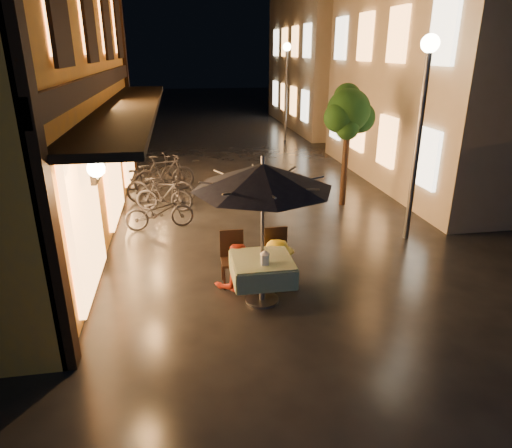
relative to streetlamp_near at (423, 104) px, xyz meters
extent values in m
plane|color=black|center=(-3.00, -2.00, -2.92)|extent=(90.00, 90.00, 0.00)
cube|color=black|center=(-6.47, 2.00, 0.38)|extent=(0.12, 11.00, 0.35)
cube|color=black|center=(-5.90, 2.00, -0.17)|extent=(1.20, 10.50, 0.12)
cube|color=#FDA14F|center=(-6.44, 1.00, 1.68)|extent=(0.10, 0.90, 1.50)
cube|color=#FDA14F|center=(-6.44, 3.50, 1.68)|extent=(0.10, 0.90, 1.50)
cube|color=#FDA14F|center=(-6.44, 6.00, 1.68)|extent=(0.10, 0.90, 1.50)
cube|color=#FDA14F|center=(-6.44, -1.50, -1.52)|extent=(0.10, 2.20, 2.40)
cube|color=#FDA14F|center=(-6.44, 2.00, -1.52)|extent=(0.10, 2.20, 2.40)
cube|color=#FDA14F|center=(-6.44, 5.50, -1.52)|extent=(0.10, 2.20, 2.40)
cube|color=#B6A490|center=(4.50, 4.50, 0.33)|extent=(7.00, 9.00, 6.50)
cube|color=#FDA14F|center=(0.95, 1.20, -1.42)|extent=(0.10, 1.00, 1.40)
cube|color=#FDA14F|center=(0.95, 1.20, 1.38)|extent=(0.10, 1.00, 1.40)
cube|color=#FDA14F|center=(0.95, 3.40, -1.42)|extent=(0.10, 1.00, 1.40)
cube|color=#FDA14F|center=(0.95, 3.40, 1.38)|extent=(0.10, 1.00, 1.40)
cube|color=#FDA14F|center=(0.95, 5.60, -1.42)|extent=(0.10, 1.00, 1.40)
cube|color=#FDA14F|center=(0.95, 5.60, 1.38)|extent=(0.10, 1.00, 1.40)
cube|color=#FDA14F|center=(0.95, 7.80, -1.42)|extent=(0.10, 1.00, 1.40)
cube|color=#FDA14F|center=(0.95, 7.80, 1.38)|extent=(0.10, 1.00, 1.40)
cube|color=#B6A490|center=(4.50, 16.00, 0.58)|extent=(7.00, 10.00, 7.00)
cube|color=#FDA14F|center=(0.95, 12.20, -1.42)|extent=(0.10, 1.00, 1.40)
cube|color=#FDA14F|center=(0.95, 12.20, 1.38)|extent=(0.10, 1.00, 1.40)
cube|color=#FDA14F|center=(0.95, 14.40, -1.42)|extent=(0.10, 1.00, 1.40)
cube|color=#FDA14F|center=(0.95, 14.40, 1.38)|extent=(0.10, 1.00, 1.40)
cube|color=#FDA14F|center=(0.95, 16.60, -1.42)|extent=(0.10, 1.00, 1.40)
cube|color=#FDA14F|center=(0.95, 16.60, 1.38)|extent=(0.10, 1.00, 1.40)
cube|color=#FDA14F|center=(0.95, 18.80, -1.42)|extent=(0.10, 1.00, 1.40)
cube|color=#FDA14F|center=(0.95, 18.80, 1.38)|extent=(0.10, 1.00, 1.40)
cylinder|color=black|center=(-0.60, 2.50, -1.82)|extent=(0.16, 0.16, 2.20)
sphere|color=black|center=(-0.60, 2.50, -0.42)|extent=(1.10, 1.10, 1.10)
sphere|color=black|center=(-0.25, 2.60, -0.62)|extent=(0.80, 0.80, 0.80)
sphere|color=black|center=(-0.90, 2.35, -0.57)|extent=(0.76, 0.76, 0.76)
sphere|color=black|center=(-0.55, 2.80, -0.12)|extent=(0.70, 0.70, 0.70)
sphere|color=black|center=(-0.70, 2.25, -0.82)|extent=(0.60, 0.60, 0.60)
cylinder|color=#59595E|center=(0.00, 0.00, -0.92)|extent=(0.12, 0.12, 4.00)
sphere|color=beige|center=(0.00, 0.00, 1.13)|extent=(0.36, 0.36, 0.36)
cylinder|color=#59595E|center=(0.00, 12.00, -0.92)|extent=(0.12, 0.12, 4.00)
sphere|color=beige|center=(0.00, 12.00, 1.13)|extent=(0.36, 0.36, 0.36)
cylinder|color=#59595E|center=(-3.67, -2.16, -2.56)|extent=(0.10, 0.10, 0.72)
cylinder|color=#59595E|center=(-3.67, -2.16, -2.90)|extent=(0.56, 0.56, 0.04)
cube|color=#2F5F36|center=(-3.67, -2.16, -2.17)|extent=(0.95, 0.95, 0.06)
cube|color=#2F5F36|center=(-3.19, -2.16, -2.33)|extent=(0.04, 0.95, 0.33)
cube|color=#2F5F36|center=(-4.14, -2.16, -2.33)|extent=(0.04, 0.95, 0.33)
cube|color=#2F5F36|center=(-3.67, -1.68, -2.33)|extent=(0.95, 0.04, 0.33)
cube|color=#2F5F36|center=(-3.67, -2.63, -2.33)|extent=(0.95, 0.04, 0.33)
cylinder|color=#59595E|center=(-3.67, -2.16, -1.77)|extent=(0.05, 0.05, 2.30)
cone|color=black|center=(-3.67, -2.16, -0.77)|extent=(2.20, 2.20, 0.40)
cylinder|color=#59595E|center=(-3.67, -2.16, -0.52)|extent=(0.06, 0.06, 0.12)
cube|color=black|center=(-4.07, -1.51, -2.47)|extent=(0.42, 0.42, 0.05)
cube|color=black|center=(-4.07, -1.32, -2.22)|extent=(0.42, 0.04, 0.55)
cylinder|color=black|center=(-4.25, -1.69, -2.70)|extent=(0.04, 0.04, 0.43)
cylinder|color=black|center=(-3.89, -1.69, -2.70)|extent=(0.04, 0.04, 0.43)
cylinder|color=black|center=(-4.25, -1.33, -2.70)|extent=(0.04, 0.04, 0.43)
cylinder|color=black|center=(-3.89, -1.33, -2.70)|extent=(0.04, 0.04, 0.43)
cube|color=black|center=(-3.27, -1.51, -2.47)|extent=(0.42, 0.42, 0.05)
cube|color=black|center=(-3.27, -1.32, -2.22)|extent=(0.42, 0.04, 0.55)
cylinder|color=black|center=(-3.45, -1.69, -2.70)|extent=(0.04, 0.04, 0.43)
cylinder|color=black|center=(-3.09, -1.69, -2.70)|extent=(0.04, 0.04, 0.43)
cylinder|color=black|center=(-3.45, -1.33, -2.70)|extent=(0.04, 0.04, 0.43)
cylinder|color=black|center=(-3.09, -1.33, -2.70)|extent=(0.04, 0.04, 0.43)
cube|color=white|center=(-3.67, -2.39, -2.05)|extent=(0.11, 0.11, 0.18)
cube|color=#FFD88C|center=(-3.67, -2.39, -2.06)|extent=(0.07, 0.07, 0.12)
cone|color=white|center=(-3.67, -2.39, -1.92)|extent=(0.16, 0.16, 0.07)
imported|color=red|center=(-4.03, -1.58, -2.13)|extent=(0.87, 0.73, 1.58)
imported|color=yellow|center=(-3.29, -1.58, -2.11)|extent=(1.18, 0.90, 1.61)
imported|color=black|center=(-5.43, 1.50, -2.50)|extent=(1.65, 0.79, 0.84)
imported|color=black|center=(-5.35, 2.74, -2.47)|extent=(1.54, 0.76, 0.89)
imported|color=black|center=(-5.45, 3.41, -2.43)|extent=(1.96, 0.99, 0.98)
imported|color=black|center=(-5.36, 4.52, -2.37)|extent=(1.89, 1.00, 1.09)
imported|color=black|center=(-5.76, 5.01, -2.43)|extent=(1.97, 1.27, 0.98)
camera|label=1|loc=(-4.88, -8.73, 1.02)|focal=32.00mm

